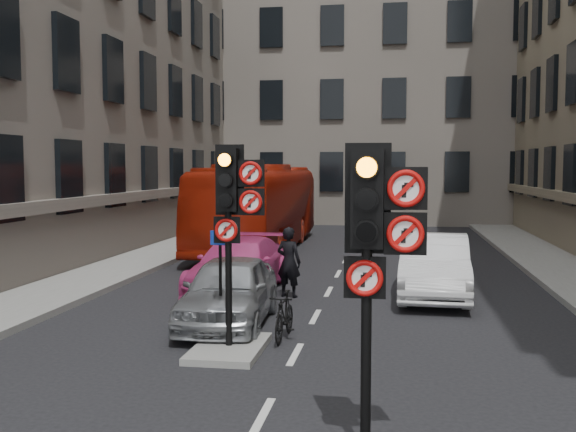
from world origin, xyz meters
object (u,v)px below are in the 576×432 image
(signal_far, at_px, (233,201))
(motorcycle, at_px, (284,316))
(car_silver, at_px, (229,291))
(signal_near, at_px, (375,232))
(motorcyclist, at_px, (289,262))
(info_sign, at_px, (220,267))
(car_pink, at_px, (239,265))
(car_white, at_px, (434,266))
(bus_red, at_px, (260,207))

(signal_far, bearing_deg, motorcycle, 53.28)
(car_silver, bearing_deg, signal_near, -64.88)
(car_silver, distance_m, motorcyclist, 3.23)
(car_silver, distance_m, info_sign, 1.45)
(signal_far, bearing_deg, signal_near, -56.98)
(signal_far, xyz_separation_m, info_sign, (-0.44, 0.74, -1.30))
(signal_far, distance_m, info_sign, 1.56)
(signal_far, xyz_separation_m, car_pink, (-1.24, 5.69, -2.00))
(info_sign, bearing_deg, car_silver, 92.36)
(signal_near, distance_m, car_pink, 10.59)
(signal_near, height_order, signal_far, signal_far)
(car_pink, relative_size, motorcycle, 3.17)
(car_white, relative_size, bus_red, 0.39)
(signal_near, height_order, motorcycle, signal_near)
(signal_far, height_order, info_sign, signal_far)
(signal_far, relative_size, car_pink, 0.74)
(signal_far, height_order, motorcycle, signal_far)
(signal_near, height_order, bus_red, signal_near)
(car_white, xyz_separation_m, info_sign, (-4.25, -5.00, 0.61))
(car_white, bearing_deg, bus_red, 127.38)
(car_pink, distance_m, motorcycle, 5.09)
(car_white, bearing_deg, car_pink, -177.11)
(signal_near, xyz_separation_m, motorcycle, (-1.85, 5.01, -2.13))
(signal_near, relative_size, car_silver, 0.85)
(car_silver, height_order, motorcyclist, motorcyclist)
(signal_near, relative_size, info_sign, 1.80)
(car_pink, bearing_deg, car_white, 3.32)
(signal_near, height_order, motorcyclist, signal_near)
(signal_near, bearing_deg, motorcyclist, 104.80)
(signal_far, xyz_separation_m, bus_red, (-2.51, 14.74, -1.01))
(motorcyclist, bearing_deg, car_white, -152.77)
(signal_near, distance_m, car_silver, 7.05)
(bus_red, bearing_deg, motorcyclist, -73.93)
(car_pink, relative_size, bus_red, 0.40)
(car_white, xyz_separation_m, motorcyclist, (-3.63, -0.60, 0.11))
(bus_red, bearing_deg, signal_far, -79.96)
(motorcyclist, distance_m, info_sign, 4.47)
(car_silver, height_order, car_white, car_white)
(bus_red, bearing_deg, motorcycle, -76.26)
(info_sign, bearing_deg, bus_red, 94.23)
(motorcyclist, relative_size, info_sign, 0.90)
(car_silver, xyz_separation_m, bus_red, (-1.93, 12.73, 0.97))
(car_silver, xyz_separation_m, car_pink, (-0.66, 3.68, -0.02))
(bus_red, distance_m, motorcycle, 14.16)
(car_silver, xyz_separation_m, info_sign, (0.15, -1.27, 0.68))
(car_silver, height_order, info_sign, info_sign)
(bus_red, relative_size, motorcyclist, 6.79)
(car_pink, bearing_deg, car_silver, -77.18)
(signal_near, distance_m, info_sign, 5.75)
(info_sign, bearing_deg, signal_near, -61.57)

